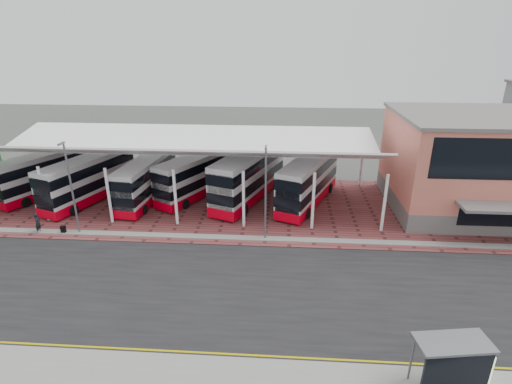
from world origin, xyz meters
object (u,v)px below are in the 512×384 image
at_px(bus_1, 89,179).
at_px(bus_5, 308,181).
at_px(bus_0, 46,174).
at_px(bus_2, 146,180).
at_px(bus_4, 249,176).
at_px(terminal, 493,163).
at_px(bus_3, 197,176).
at_px(bus_shelter, 460,364).
at_px(pedestrian, 38,223).

xyz_separation_m(bus_1, bus_5, (22.07, 0.85, 0.07)).
height_order(bus_0, bus_2, bus_0).
height_order(bus_2, bus_4, bus_4).
height_order(terminal, bus_1, terminal).
bearing_deg(bus_3, bus_1, -141.05).
bearing_deg(terminal, bus_shelter, -116.87).
bearing_deg(bus_0, bus_3, 27.50).
relative_size(terminal, pedestrian, 10.14).
bearing_deg(bus_4, pedestrian, -132.63).
distance_m(terminal, bus_shelter, 25.26).
bearing_deg(pedestrian, bus_shelter, -120.32).
relative_size(bus_1, bus_shelter, 3.04).
relative_size(bus_1, bus_4, 0.90).
xyz_separation_m(bus_1, bus_3, (10.65, 2.03, -0.07)).
distance_m(bus_2, pedestrian, 10.50).
distance_m(bus_1, bus_3, 10.84).
relative_size(bus_1, bus_3, 1.06).
bearing_deg(bus_4, bus_3, -165.58).
bearing_deg(terminal, bus_4, 177.83).
relative_size(bus_2, bus_5, 0.93).
relative_size(bus_4, bus_5, 1.08).
bearing_deg(terminal, bus_5, 179.07).
bearing_deg(bus_shelter, bus_3, 117.34).
height_order(bus_1, bus_4, bus_4).
height_order(bus_2, bus_5, bus_5).
xyz_separation_m(terminal, bus_1, (-39.18, -0.57, -2.37)).
distance_m(terminal, bus_3, 28.67).
relative_size(bus_0, bus_1, 0.97).
height_order(bus_3, bus_5, bus_5).
bearing_deg(bus_shelter, bus_4, 108.34).
distance_m(bus_4, bus_5, 6.01).
bearing_deg(bus_1, bus_5, 21.99).
xyz_separation_m(bus_4, pedestrian, (-17.33, -8.76, -1.57)).
bearing_deg(bus_0, pedestrian, -39.94).
bearing_deg(bus_4, terminal, 18.39).
bearing_deg(bus_shelter, bus_0, 136.47).
xyz_separation_m(pedestrian, bus_shelter, (29.06, -14.51, 0.91)).
relative_size(pedestrian, bus_shelter, 0.50).
bearing_deg(pedestrian, bus_3, -55.60).
distance_m(terminal, bus_0, 44.51).
bearing_deg(bus_3, pedestrian, -113.68).
xyz_separation_m(bus_0, bus_2, (11.04, -1.03, -0.08)).
relative_size(bus_1, pedestrian, 6.12).
relative_size(bus_3, bus_5, 0.92).
xyz_separation_m(bus_0, bus_1, (5.26, -1.43, 0.03)).
bearing_deg(bus_shelter, pedestrian, 145.04).
distance_m(bus_0, bus_5, 27.33).
height_order(bus_0, pedestrian, bus_0).
distance_m(pedestrian, bus_shelter, 32.50).
bearing_deg(bus_4, bus_1, -154.30).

